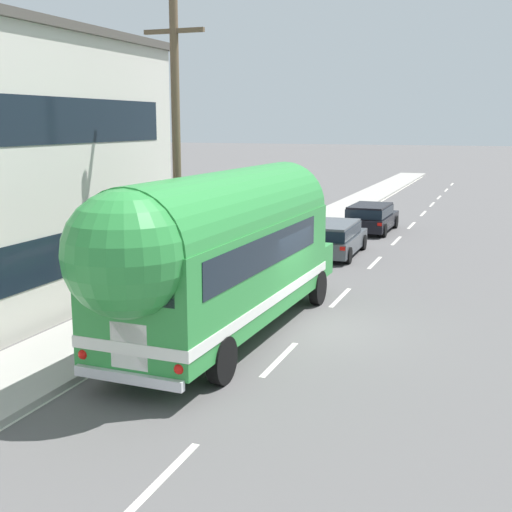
{
  "coord_description": "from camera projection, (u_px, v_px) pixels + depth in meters",
  "views": [
    {
      "loc": [
        4.57,
        -16.29,
        5.24
      ],
      "look_at": [
        -1.81,
        0.77,
        1.64
      ],
      "focal_mm": 47.34,
      "sensor_mm": 36.0,
      "label": 1
    }
  ],
  "objects": [
    {
      "name": "utility_pole",
      "position": [
        177.0,
        152.0,
        18.99
      ],
      "size": [
        1.8,
        0.24,
        8.5
      ],
      "color": "brown",
      "rests_on": "ground"
    },
    {
      "name": "lane_markings",
      "position": [
        339.0,
        241.0,
        30.47
      ],
      "size": [
        3.56,
        80.0,
        0.01
      ],
      "color": "silver",
      "rests_on": "ground"
    },
    {
      "name": "sidewalk_slab",
      "position": [
        268.0,
        248.0,
        28.34
      ],
      "size": [
        2.55,
        90.0,
        0.15
      ],
      "primitive_type": "cube",
      "color": "#9E9B93",
      "rests_on": "ground"
    },
    {
      "name": "car_lead",
      "position": [
        333.0,
        236.0,
        26.88
      ],
      "size": [
        2.09,
        4.52,
        1.37
      ],
      "color": "#474C51",
      "rests_on": "ground"
    },
    {
      "name": "ground_plane",
      "position": [
        311.0,
        328.0,
        17.55
      ],
      "size": [
        300.0,
        300.0,
        0.0
      ],
      "primitive_type": "plane",
      "color": "#565454"
    },
    {
      "name": "car_second",
      "position": [
        371.0,
        216.0,
        32.79
      ],
      "size": [
        2.07,
        4.45,
        1.37
      ],
      "color": "black",
      "rests_on": "ground"
    },
    {
      "name": "painted_bus",
      "position": [
        219.0,
        249.0,
        15.95
      ],
      "size": [
        2.82,
        11.2,
        4.12
      ],
      "color": "#2D8C3D",
      "rests_on": "ground"
    }
  ]
}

